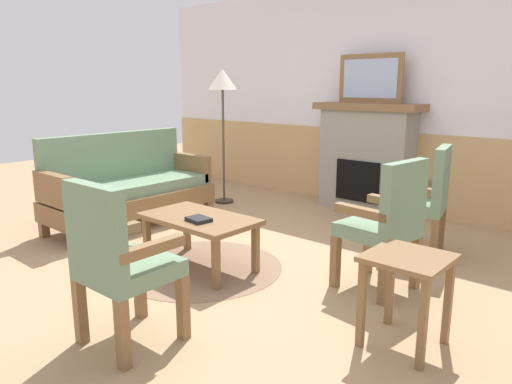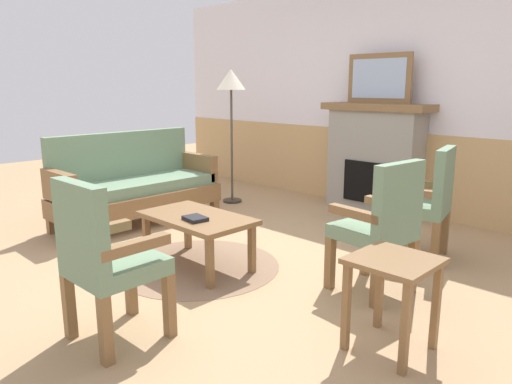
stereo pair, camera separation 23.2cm
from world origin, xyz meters
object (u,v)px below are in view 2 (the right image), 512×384
object	(u,v)px
fireplace	(375,157)
armchair_front_left	(104,255)
framed_picture	(379,78)
book_on_table	(195,218)
couch	(135,187)
armchair_near_fireplace	(382,222)
armchair_by_window_left	(427,198)
floor_lamp_by_couch	(231,88)
side_table	(393,278)
coffee_table	(197,222)

from	to	relation	value
fireplace	armchair_front_left	xyz separation A→B (m)	(0.51, -3.74, -0.11)
framed_picture	book_on_table	size ratio (longest dim) A/B	4.33
couch	armchair_near_fireplace	xyz separation A→B (m)	(2.89, 0.22, 0.14)
book_on_table	armchair_near_fireplace	bearing A→B (deg)	28.90
framed_picture	armchair_near_fireplace	distance (m)	2.61
armchair_by_window_left	floor_lamp_by_couch	xyz separation A→B (m)	(-2.72, 0.24, 0.91)
couch	side_table	world-z (taller)	couch
armchair_by_window_left	book_on_table	bearing A→B (deg)	-125.45
fireplace	armchair_near_fireplace	xyz separation A→B (m)	(1.28, -2.03, -0.11)
coffee_table	floor_lamp_by_couch	world-z (taller)	floor_lamp_by_couch
framed_picture	couch	world-z (taller)	framed_picture
coffee_table	armchair_near_fireplace	xyz separation A→B (m)	(1.35, 0.59, 0.15)
side_table	floor_lamp_by_couch	world-z (taller)	floor_lamp_by_couch
fireplace	coffee_table	xyz separation A→B (m)	(-0.07, -2.62, -0.27)
fireplace	armchair_by_window_left	size ratio (longest dim) A/B	1.33
armchair_by_window_left	floor_lamp_by_couch	distance (m)	2.88
side_table	framed_picture	bearing A→B (deg)	122.98
couch	book_on_table	distance (m)	1.71
armchair_near_fireplace	side_table	size ratio (longest dim) A/B	1.78
coffee_table	armchair_front_left	distance (m)	1.27
fireplace	armchair_near_fireplace	size ratio (longest dim) A/B	1.33
framed_picture	coffee_table	bearing A→B (deg)	-91.54
book_on_table	armchair_near_fireplace	xyz separation A→B (m)	(1.25, 0.69, 0.08)
framed_picture	couch	xyz separation A→B (m)	(-1.61, -2.25, -1.16)
framed_picture	book_on_table	distance (m)	2.93
couch	framed_picture	bearing A→B (deg)	54.44
armchair_front_left	floor_lamp_by_couch	size ratio (longest dim) A/B	0.58
framed_picture	side_table	world-z (taller)	framed_picture
coffee_table	book_on_table	world-z (taller)	book_on_table
armchair_near_fireplace	couch	bearing A→B (deg)	-175.56
framed_picture	armchair_front_left	size ratio (longest dim) A/B	0.82
coffee_table	armchair_near_fireplace	bearing A→B (deg)	23.62
fireplace	book_on_table	distance (m)	2.72
armchair_by_window_left	floor_lamp_by_couch	world-z (taller)	floor_lamp_by_couch
fireplace	armchair_front_left	distance (m)	3.78
couch	floor_lamp_by_couch	xyz separation A→B (m)	(0.07, 1.38, 1.05)
book_on_table	armchair_near_fireplace	size ratio (longest dim) A/B	0.19
armchair_front_left	side_table	xyz separation A→B (m)	(1.22, 1.09, -0.10)
book_on_table	side_table	xyz separation A→B (m)	(1.69, 0.06, -0.02)
floor_lamp_by_couch	coffee_table	bearing A→B (deg)	-49.90
book_on_table	side_table	distance (m)	1.69
floor_lamp_by_couch	armchair_by_window_left	bearing A→B (deg)	-4.95
armchair_near_fireplace	coffee_table	bearing A→B (deg)	-156.38
fireplace	side_table	xyz separation A→B (m)	(1.72, -2.66, -0.22)
couch	floor_lamp_by_couch	size ratio (longest dim) A/B	1.07
fireplace	floor_lamp_by_couch	world-z (taller)	floor_lamp_by_couch
framed_picture	armchair_front_left	xyz separation A→B (m)	(0.51, -3.74, -1.02)
couch	book_on_table	world-z (taller)	couch
couch	side_table	bearing A→B (deg)	-6.91
couch	coffee_table	distance (m)	1.58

